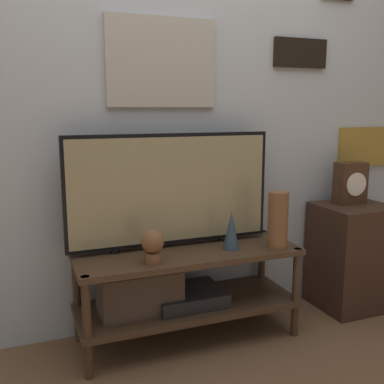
# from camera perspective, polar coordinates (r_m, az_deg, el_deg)

# --- Properties ---
(ground_plane) EXTENTS (12.00, 12.00, 0.00)m
(ground_plane) POSITION_cam_1_polar(r_m,az_deg,el_deg) (2.30, 1.81, -20.74)
(ground_plane) COLOR brown
(wall_back) EXTENTS (6.40, 0.08, 2.70)m
(wall_back) POSITION_cam_1_polar(r_m,az_deg,el_deg) (2.45, -2.82, 14.30)
(wall_back) COLOR #B2BCC6
(wall_back) RESTS_ON ground_plane
(media_console) EXTENTS (1.14, 0.42, 0.48)m
(media_console) POSITION_cam_1_polar(r_m,az_deg,el_deg) (2.34, -2.56, -11.82)
(media_console) COLOR #422D1E
(media_console) RESTS_ON ground_plane
(television) EXTENTS (1.08, 0.05, 0.59)m
(television) POSITION_cam_1_polar(r_m,az_deg,el_deg) (2.30, -2.72, 0.32)
(television) COLOR black
(television) RESTS_ON media_console
(vase_tall_ceramic) EXTENTS (0.10, 0.10, 0.29)m
(vase_tall_ceramic) POSITION_cam_1_polar(r_m,az_deg,el_deg) (2.36, 10.85, -3.52)
(vase_tall_ceramic) COLOR brown
(vase_tall_ceramic) RESTS_ON media_console
(vase_slim_bronze) EXTENTS (0.09, 0.09, 0.20)m
(vase_slim_bronze) POSITION_cam_1_polar(r_m,az_deg,el_deg) (2.31, 5.01, -4.86)
(vase_slim_bronze) COLOR #2D4251
(vase_slim_bronze) RESTS_ON media_console
(decorative_bust) EXTENTS (0.11, 0.11, 0.16)m
(decorative_bust) POSITION_cam_1_polar(r_m,az_deg,el_deg) (2.11, -5.02, -6.67)
(decorative_bust) COLOR brown
(decorative_bust) RESTS_ON media_console
(side_table) EXTENTS (0.42, 0.38, 0.63)m
(side_table) POSITION_cam_1_polar(r_m,az_deg,el_deg) (2.91, 19.61, -7.65)
(side_table) COLOR #382319
(side_table) RESTS_ON ground_plane
(mantel_clock) EXTENTS (0.18, 0.11, 0.25)m
(mantel_clock) POSITION_cam_1_polar(r_m,az_deg,el_deg) (2.85, 19.47, 1.08)
(mantel_clock) COLOR #422819
(mantel_clock) RESTS_ON side_table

